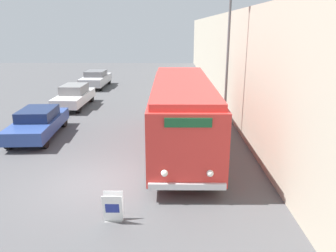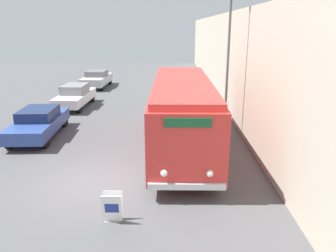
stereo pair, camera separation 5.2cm
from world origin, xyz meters
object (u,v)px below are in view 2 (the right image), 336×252
(parked_car_near, at_px, (39,122))
(streetlamp, at_px, (229,37))
(vintage_bus, at_px, (182,111))
(parked_car_far, at_px, (97,79))
(sign_board, at_px, (112,208))
(parked_car_mid, at_px, (75,96))

(parked_car_near, bearing_deg, streetlamp, -1.72)
(vintage_bus, xyz_separation_m, parked_car_far, (-7.25, 15.68, -0.98))
(streetlamp, height_order, parked_car_far, streetlamp)
(vintage_bus, height_order, parked_car_far, vintage_bus)
(sign_board, bearing_deg, parked_car_near, 123.63)
(streetlamp, relative_size, parked_car_near, 1.59)
(parked_car_mid, height_order, parked_car_far, parked_car_mid)
(parked_car_mid, bearing_deg, parked_car_near, -88.68)
(parked_car_mid, bearing_deg, streetlamp, -32.15)
(vintage_bus, distance_m, parked_car_mid, 10.71)
(vintage_bus, bearing_deg, streetlamp, 40.10)
(vintage_bus, bearing_deg, parked_car_near, 166.79)
(parked_car_near, bearing_deg, parked_car_mid, 86.91)
(streetlamp, distance_m, parked_car_far, 17.23)
(vintage_bus, height_order, streetlamp, streetlamp)
(parked_car_near, bearing_deg, vintage_bus, -16.07)
(parked_car_far, bearing_deg, streetlamp, -53.97)
(streetlamp, relative_size, parked_car_mid, 1.64)
(sign_board, height_order, parked_car_far, parked_car_far)
(streetlamp, bearing_deg, parked_car_near, -178.85)
(parked_car_far, bearing_deg, vintage_bus, -63.47)
(sign_board, distance_m, streetlamp, 9.81)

